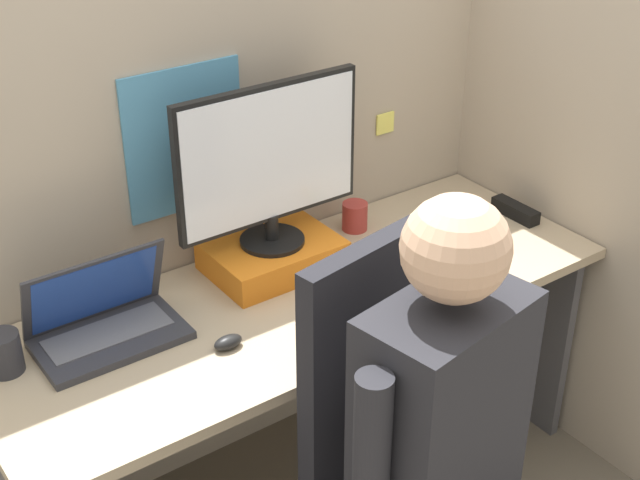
% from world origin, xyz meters
% --- Properties ---
extents(cubicle_panel_back, '(2.18, 0.05, 1.65)m').
position_xyz_m(cubicle_panel_back, '(-0.00, 0.64, 0.83)').
color(cubicle_panel_back, tan).
rests_on(cubicle_panel_back, ground).
extents(cubicle_panel_right, '(0.04, 1.23, 1.65)m').
position_xyz_m(cubicle_panel_right, '(0.86, 0.24, 0.83)').
color(cubicle_panel_right, tan).
rests_on(cubicle_panel_right, ground).
extents(desk, '(1.68, 0.61, 0.70)m').
position_xyz_m(desk, '(0.00, 0.31, 0.55)').
color(desk, tan).
rests_on(desk, ground).
extents(paper_box, '(0.34, 0.25, 0.08)m').
position_xyz_m(paper_box, '(0.01, 0.46, 0.74)').
color(paper_box, orange).
rests_on(paper_box, desk).
extents(monitor, '(0.53, 0.17, 0.44)m').
position_xyz_m(monitor, '(0.01, 0.46, 1.02)').
color(monitor, black).
rests_on(monitor, paper_box).
extents(laptop, '(0.35, 0.21, 0.21)m').
position_xyz_m(laptop, '(-0.49, 0.42, 0.75)').
color(laptop, '#2D2D33').
rests_on(laptop, desk).
extents(mouse, '(0.07, 0.04, 0.03)m').
position_xyz_m(mouse, '(-0.27, 0.22, 0.72)').
color(mouse, black).
rests_on(mouse, desk).
extents(stapler, '(0.05, 0.16, 0.04)m').
position_xyz_m(stapler, '(0.77, 0.29, 0.72)').
color(stapler, black).
rests_on(stapler, desk).
extents(carrot_toy, '(0.05, 0.11, 0.05)m').
position_xyz_m(carrot_toy, '(0.33, 0.14, 0.73)').
color(carrot_toy, orange).
rests_on(carrot_toy, desk).
extents(office_chair, '(0.54, 0.58, 1.07)m').
position_xyz_m(office_chair, '(-0.09, -0.23, 0.54)').
color(office_chair, black).
rests_on(office_chair, ground).
extents(person, '(0.47, 0.44, 1.28)m').
position_xyz_m(person, '(-0.12, -0.39, 0.75)').
color(person, brown).
rests_on(person, ground).
extents(coffee_mug, '(0.07, 0.07, 0.08)m').
position_xyz_m(coffee_mug, '(0.33, 0.51, 0.75)').
color(coffee_mug, '#A3332D').
rests_on(coffee_mug, desk).
extents(pen_cup, '(0.08, 0.08, 0.10)m').
position_xyz_m(pen_cup, '(-0.73, 0.44, 0.75)').
color(pen_cup, '#28282D').
rests_on(pen_cup, desk).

